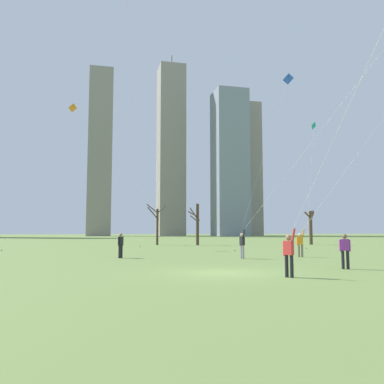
{
  "coord_description": "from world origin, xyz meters",
  "views": [
    {
      "loc": [
        -5.37,
        -16.67,
        1.77
      ],
      "look_at": [
        0.0,
        6.0,
        3.99
      ],
      "focal_mm": 38.17,
      "sensor_mm": 36.0,
      "label": 1
    }
  ],
  "objects_px": {
    "bystander_far_off_by_trees": "(121,244)",
    "distant_kite_drifting_left_teal": "(313,136)",
    "distant_kite_low_near_trees_pink": "(127,11)",
    "bare_tree_rightmost": "(197,223)",
    "kite_flyer_far_back_purple": "(318,186)",
    "kite_flyer_foreground_left_white": "(295,174)",
    "bare_tree_left_of_center": "(157,224)",
    "bare_tree_center": "(311,226)",
    "kite_flyer_midfield_right_green": "(329,202)",
    "bystander_watching_nearby": "(345,249)",
    "distant_kite_high_overhead_orange": "(67,120)",
    "distant_kite_drifting_right_blue": "(283,95)"
  },
  "relations": [
    {
      "from": "kite_flyer_foreground_left_white",
      "to": "bystander_far_off_by_trees",
      "type": "bearing_deg",
      "value": 149.9
    },
    {
      "from": "kite_flyer_far_back_purple",
      "to": "distant_kite_drifting_right_blue",
      "type": "xyz_separation_m",
      "value": [
        8.41,
        19.65,
        10.62
      ]
    },
    {
      "from": "distant_kite_high_overhead_orange",
      "to": "kite_flyer_foreground_left_white",
      "type": "bearing_deg",
      "value": -56.2
    },
    {
      "from": "bystander_far_off_by_trees",
      "to": "bare_tree_left_of_center",
      "type": "bearing_deg",
      "value": 76.14
    },
    {
      "from": "kite_flyer_foreground_left_white",
      "to": "distant_kite_high_overhead_orange",
      "type": "distance_m",
      "value": 27.13
    },
    {
      "from": "bystander_far_off_by_trees",
      "to": "distant_kite_drifting_left_teal",
      "type": "bearing_deg",
      "value": 33.26
    },
    {
      "from": "bare_tree_rightmost",
      "to": "bystander_far_off_by_trees",
      "type": "bearing_deg",
      "value": -115.91
    },
    {
      "from": "kite_flyer_far_back_purple",
      "to": "kite_flyer_foreground_left_white",
      "type": "xyz_separation_m",
      "value": [
        3.42,
        8.31,
        1.69
      ]
    },
    {
      "from": "bystander_far_off_by_trees",
      "to": "distant_kite_high_overhead_orange",
      "type": "relative_size",
      "value": 0.11
    },
    {
      "from": "kite_flyer_far_back_purple",
      "to": "bare_tree_rightmost",
      "type": "distance_m",
      "value": 36.09
    },
    {
      "from": "bystander_watching_nearby",
      "to": "distant_kite_drifting_left_teal",
      "type": "relative_size",
      "value": 0.11
    },
    {
      "from": "kite_flyer_midfield_right_green",
      "to": "bare_tree_left_of_center",
      "type": "bearing_deg",
      "value": 105.83
    },
    {
      "from": "distant_kite_high_overhead_orange",
      "to": "distant_kite_drifting_right_blue",
      "type": "height_order",
      "value": "distant_kite_drifting_right_blue"
    },
    {
      "from": "kite_flyer_foreground_left_white",
      "to": "bare_tree_rightmost",
      "type": "relative_size",
      "value": 3.56
    },
    {
      "from": "distant_kite_drifting_right_blue",
      "to": "bare_tree_rightmost",
      "type": "relative_size",
      "value": 3.12
    },
    {
      "from": "bystander_far_off_by_trees",
      "to": "distant_kite_drifting_right_blue",
      "type": "height_order",
      "value": "distant_kite_drifting_right_blue"
    },
    {
      "from": "distant_kite_high_overhead_orange",
      "to": "bare_tree_left_of_center",
      "type": "bearing_deg",
      "value": 37.23
    },
    {
      "from": "kite_flyer_far_back_purple",
      "to": "bare_tree_left_of_center",
      "type": "relative_size",
      "value": 2.97
    },
    {
      "from": "kite_flyer_midfield_right_green",
      "to": "bare_tree_center",
      "type": "distance_m",
      "value": 26.48
    },
    {
      "from": "kite_flyer_far_back_purple",
      "to": "distant_kite_drifting_left_teal",
      "type": "relative_size",
      "value": 1.05
    },
    {
      "from": "bare_tree_center",
      "to": "kite_flyer_far_back_purple",
      "type": "bearing_deg",
      "value": -119.09
    },
    {
      "from": "bare_tree_left_of_center",
      "to": "distant_kite_drifting_right_blue",
      "type": "bearing_deg",
      "value": -64.53
    },
    {
      "from": "kite_flyer_foreground_left_white",
      "to": "distant_kite_low_near_trees_pink",
      "type": "distance_m",
      "value": 28.4
    },
    {
      "from": "kite_flyer_midfield_right_green",
      "to": "bystander_watching_nearby",
      "type": "height_order",
      "value": "kite_flyer_midfield_right_green"
    },
    {
      "from": "kite_flyer_midfield_right_green",
      "to": "distant_kite_drifting_right_blue",
      "type": "xyz_separation_m",
      "value": [
        1.09,
        8.59,
        10.31
      ]
    },
    {
      "from": "distant_kite_high_overhead_orange",
      "to": "bare_tree_center",
      "type": "xyz_separation_m",
      "value": [
        30.26,
        4.83,
        -10.78
      ]
    },
    {
      "from": "kite_flyer_far_back_purple",
      "to": "distant_kite_high_overhead_orange",
      "type": "distance_m",
      "value": 33.26
    },
    {
      "from": "bare_tree_left_of_center",
      "to": "bare_tree_center",
      "type": "bearing_deg",
      "value": -9.52
    },
    {
      "from": "distant_kite_low_near_trees_pink",
      "to": "distant_kite_drifting_right_blue",
      "type": "distance_m",
      "value": 18.74
    },
    {
      "from": "bystander_far_off_by_trees",
      "to": "bare_tree_left_of_center",
      "type": "xyz_separation_m",
      "value": [
        5.93,
        24.03,
        1.76
      ]
    },
    {
      "from": "bystander_far_off_by_trees",
      "to": "distant_kite_low_near_trees_pink",
      "type": "distance_m",
      "value": 27.03
    },
    {
      "from": "bystander_far_off_by_trees",
      "to": "bare_tree_left_of_center",
      "type": "height_order",
      "value": "bare_tree_left_of_center"
    },
    {
      "from": "kite_flyer_foreground_left_white",
      "to": "bystander_far_off_by_trees",
      "type": "distance_m",
      "value": 11.91
    },
    {
      "from": "distant_kite_high_overhead_orange",
      "to": "distant_kite_low_near_trees_pink",
      "type": "xyz_separation_m",
      "value": [
        5.77,
        -2.52,
        11.15
      ]
    },
    {
      "from": "bare_tree_center",
      "to": "bare_tree_left_of_center",
      "type": "height_order",
      "value": "bare_tree_left_of_center"
    },
    {
      "from": "kite_flyer_midfield_right_green",
      "to": "bystander_far_off_by_trees",
      "type": "relative_size",
      "value": 10.72
    },
    {
      "from": "distant_kite_low_near_trees_pink",
      "to": "bare_tree_left_of_center",
      "type": "distance_m",
      "value": 24.66
    },
    {
      "from": "distant_kite_low_near_trees_pink",
      "to": "bare_tree_rightmost",
      "type": "bearing_deg",
      "value": 41.49
    },
    {
      "from": "kite_flyer_foreground_left_white",
      "to": "bare_tree_center",
      "type": "distance_m",
      "value": 30.86
    },
    {
      "from": "distant_kite_high_overhead_orange",
      "to": "distant_kite_low_near_trees_pink",
      "type": "height_order",
      "value": "distant_kite_low_near_trees_pink"
    },
    {
      "from": "kite_flyer_midfield_right_green",
      "to": "bare_tree_left_of_center",
      "type": "distance_m",
      "value": 27.95
    },
    {
      "from": "distant_kite_high_overhead_orange",
      "to": "distant_kite_low_near_trees_pink",
      "type": "bearing_deg",
      "value": -23.63
    },
    {
      "from": "bare_tree_rightmost",
      "to": "distant_kite_drifting_left_teal",
      "type": "bearing_deg",
      "value": -29.34
    },
    {
      "from": "kite_flyer_foreground_left_white",
      "to": "bare_tree_center",
      "type": "height_order",
      "value": "kite_flyer_foreground_left_white"
    },
    {
      "from": "distant_kite_drifting_right_blue",
      "to": "bare_tree_left_of_center",
      "type": "xyz_separation_m",
      "value": [
        -8.71,
        18.29,
        -11.35
      ]
    },
    {
      "from": "kite_flyer_far_back_purple",
      "to": "bare_tree_rightmost",
      "type": "relative_size",
      "value": 3.0
    },
    {
      "from": "kite_flyer_midfield_right_green",
      "to": "bare_tree_left_of_center",
      "type": "xyz_separation_m",
      "value": [
        -7.62,
        26.88,
        -1.03
      ]
    },
    {
      "from": "bare_tree_left_of_center",
      "to": "bystander_far_off_by_trees",
      "type": "bearing_deg",
      "value": -103.86
    },
    {
      "from": "bystander_watching_nearby",
      "to": "bare_tree_rightmost",
      "type": "height_order",
      "value": "bare_tree_rightmost"
    },
    {
      "from": "kite_flyer_far_back_purple",
      "to": "distant_kite_drifting_right_blue",
      "type": "distance_m",
      "value": 23.86
    }
  ]
}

